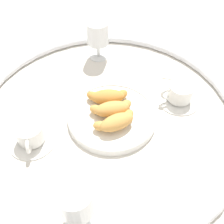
# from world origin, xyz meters

# --- Properties ---
(ground_plane) EXTENTS (2.20, 2.20, 0.00)m
(ground_plane) POSITION_xyz_m (0.00, 0.00, 0.00)
(ground_plane) COLOR silver
(table_chrome_rim) EXTENTS (0.79, 0.79, 0.02)m
(table_chrome_rim) POSITION_xyz_m (0.00, 0.00, 0.01)
(table_chrome_rim) COLOR silver
(table_chrome_rim) RESTS_ON ground_plane
(pastry_plate) EXTENTS (0.26, 0.26, 0.02)m
(pastry_plate) POSITION_xyz_m (0.01, -0.02, 0.01)
(pastry_plate) COLOR white
(pastry_plate) RESTS_ON ground_plane
(croissant_large) EXTENTS (0.13, 0.09, 0.04)m
(croissant_large) POSITION_xyz_m (-0.01, -0.06, 0.04)
(croissant_large) COLOR #D6994C
(croissant_large) RESTS_ON pastry_plate
(croissant_small) EXTENTS (0.12, 0.11, 0.04)m
(croissant_small) POSITION_xyz_m (0.01, -0.01, 0.04)
(croissant_small) COLOR #D6994C
(croissant_small) RESTS_ON pastry_plate
(croissant_extra) EXTENTS (0.12, 0.11, 0.04)m
(croissant_extra) POSITION_xyz_m (0.04, 0.03, 0.04)
(croissant_extra) COLOR #CC893D
(croissant_extra) RESTS_ON pastry_plate
(coffee_cup_near) EXTENTS (0.14, 0.14, 0.06)m
(coffee_cup_near) POSITION_xyz_m (-0.21, 0.08, 0.03)
(coffee_cup_near) COLOR white
(coffee_cup_near) RESTS_ON ground_plane
(coffee_cup_far) EXTENTS (0.14, 0.14, 0.06)m
(coffee_cup_far) POSITION_xyz_m (0.22, -0.10, 0.03)
(coffee_cup_far) COLOR white
(coffee_cup_far) RESTS_ON ground_plane
(juice_glass_left) EXTENTS (0.08, 0.08, 0.14)m
(juice_glass_left) POSITION_xyz_m (-0.24, -0.18, 0.09)
(juice_glass_left) COLOR white
(juice_glass_left) RESTS_ON ground_plane
(juice_glass_right) EXTENTS (0.08, 0.08, 0.14)m
(juice_glass_right) POSITION_xyz_m (0.18, 0.23, 0.09)
(juice_glass_right) COLOR white
(juice_glass_right) RESTS_ON ground_plane
(sugar_packet) EXTENTS (0.06, 0.06, 0.01)m
(sugar_packet) POSITION_xyz_m (0.28, -0.00, 0.00)
(sugar_packet) COLOR white
(sugar_packet) RESTS_ON ground_plane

